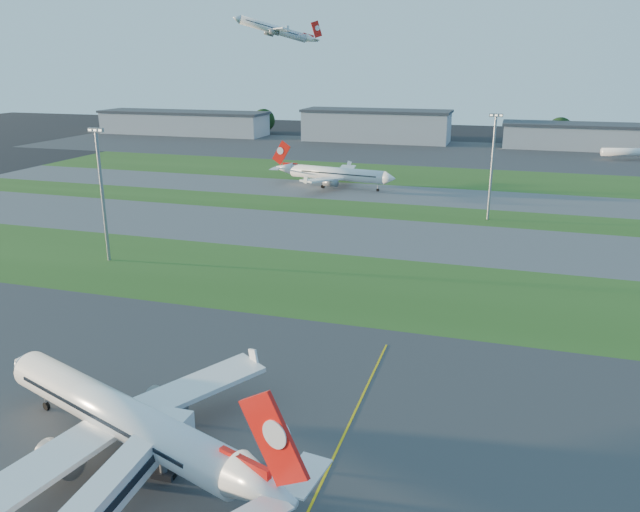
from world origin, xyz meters
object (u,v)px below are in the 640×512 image
at_px(airliner_taxiing, 336,174).
at_px(mini_jet_near, 636,152).
at_px(airliner_parked, 121,417).
at_px(light_mast_centre, 492,160).
at_px(light_mast_west, 102,186).

height_order(airliner_taxiing, mini_jet_near, airliner_taxiing).
relative_size(airliner_parked, mini_jet_near, 1.35).
bearing_deg(mini_jet_near, light_mast_centre, -127.22).
height_order(airliner_parked, light_mast_centre, light_mast_centre).
relative_size(mini_jet_near, light_mast_centre, 1.09).
bearing_deg(airliner_parked, airliner_taxiing, 116.91).
xyz_separation_m(airliner_taxiing, mini_jet_near, (98.33, 88.70, -0.95)).
bearing_deg(mini_jet_near, airliner_taxiing, -151.53).
bearing_deg(airliner_taxiing, airliner_parked, 105.95).
distance_m(light_mast_west, light_mast_centre, 89.64).
xyz_separation_m(light_mast_west, light_mast_centre, (70.00, 56.00, 0.00)).
relative_size(airliner_taxiing, light_mast_west, 1.49).
xyz_separation_m(airliner_parked, light_mast_centre, (30.02, 110.60, 10.45)).
distance_m(airliner_parked, airliner_taxiing, 140.07).
distance_m(airliner_parked, mini_jet_near, 241.81).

